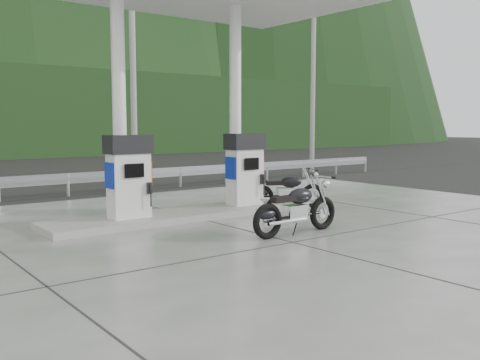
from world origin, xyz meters
TOP-DOWN VIEW (x-y plane):
  - ground at (0.00, 0.00)m, footprint 160.00×160.00m
  - forecourt_apron at (0.00, 0.00)m, footprint 18.00×14.00m
  - pump_island at (0.00, 2.50)m, footprint 7.00×1.40m
  - gas_pump_left at (-1.60, 2.50)m, footprint 0.95×0.55m
  - gas_pump_right at (1.60, 2.50)m, footprint 0.95×0.55m
  - canopy_column_left at (-1.60, 2.90)m, footprint 0.30×0.30m
  - canopy_column_right at (1.60, 2.90)m, footprint 0.30×0.30m
  - guardrail at (0.00, 8.00)m, footprint 26.00×0.16m
  - road at (0.00, 11.50)m, footprint 60.00×7.00m
  - utility_pole_b at (2.00, 9.50)m, footprint 0.22×0.22m
  - utility_pole_c at (11.00, 9.50)m, footprint 0.22×0.22m
  - motorcycle_left at (0.59, -0.46)m, footprint 2.09×0.70m
  - motorcycle_right at (2.69, 2.09)m, footprint 1.96×1.32m

SIDE VIEW (x-z plane):
  - ground at x=0.00m, z-range 0.00..0.00m
  - road at x=0.00m, z-range 0.00..0.01m
  - forecourt_apron at x=0.00m, z-range 0.00..0.02m
  - pump_island at x=0.00m, z-range 0.02..0.17m
  - motorcycle_right at x=2.69m, z-range 0.02..0.91m
  - motorcycle_left at x=0.59m, z-range 0.02..1.00m
  - guardrail at x=0.00m, z-range 0.00..1.42m
  - gas_pump_left at x=-1.60m, z-range 0.17..1.97m
  - gas_pump_right at x=1.60m, z-range 0.17..1.97m
  - canopy_column_left at x=-1.60m, z-range 0.17..5.17m
  - canopy_column_right at x=1.60m, z-range 0.17..5.17m
  - utility_pole_b at x=2.00m, z-range 0.00..8.00m
  - utility_pole_c at x=11.00m, z-range 0.00..8.00m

